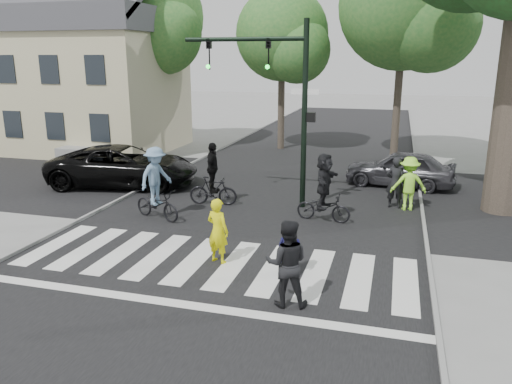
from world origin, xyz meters
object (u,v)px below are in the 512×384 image
cyclist_left (156,188)px  car_grey (400,169)px  pedestrian_child (290,249)px  car_suv (124,166)px  traffic_signal (279,88)px  pedestrian_adult (287,263)px  cyclist_mid (213,180)px  cyclist_right (324,191)px  pedestrian_woman (218,231)px

cyclist_left → car_grey: (7.17, 6.24, -0.28)m
pedestrian_child → car_grey: size_ratio=0.30×
pedestrian_child → car_suv: bearing=-39.3°
traffic_signal → cyclist_left: (-3.22, -2.47, -2.92)m
pedestrian_adult → car_grey: size_ratio=0.44×
cyclist_left → pedestrian_adult: bearing=-40.8°
cyclist_mid → cyclist_right: cyclist_mid is taller
car_suv → cyclist_right: bearing=-116.1°
pedestrian_child → cyclist_right: bearing=-93.1°
car_suv → car_grey: 10.68m
pedestrian_adult → cyclist_mid: bearing=-69.0°
cyclist_mid → pedestrian_woman: bearing=-68.0°
pedestrian_child → car_grey: car_grey is taller
pedestrian_woman → cyclist_mid: cyclist_mid is taller
pedestrian_woman → pedestrian_adult: bearing=158.9°
cyclist_left → car_suv: size_ratio=0.40×
traffic_signal → car_suv: 7.13m
traffic_signal → pedestrian_adult: (1.81, -6.82, -3.00)m
cyclist_left → cyclist_mid: size_ratio=1.06×
pedestrian_child → pedestrian_adult: bearing=98.8°
pedestrian_child → car_suv: 10.12m
cyclist_right → cyclist_left: bearing=-166.6°
pedestrian_adult → car_grey: 10.81m
pedestrian_adult → cyclist_mid: (-3.91, 6.26, -0.03)m
cyclist_mid → car_grey: 7.45m
pedestrian_child → cyclist_left: cyclist_left is taller
pedestrian_child → cyclist_right: cyclist_right is taller
pedestrian_child → pedestrian_adult: (0.24, -1.44, 0.28)m
pedestrian_child → pedestrian_adult: size_ratio=0.69×
pedestrian_woman → cyclist_right: 4.35m
pedestrian_child → car_grey: (2.38, 9.15, 0.08)m
cyclist_mid → car_suv: 4.50m
traffic_signal → cyclist_mid: size_ratio=2.82×
traffic_signal → pedestrian_woman: size_ratio=3.71×
pedestrian_adult → pedestrian_child: bearing=-91.5°
cyclist_left → car_suv: bearing=132.6°
cyclist_mid → car_grey: cyclist_mid is taller
car_suv → car_grey: bearing=-85.3°
car_grey → car_suv: bearing=-66.4°
car_grey → cyclist_left: bearing=-40.8°
cyclist_right → car_suv: 8.38m
pedestrian_woman → traffic_signal: bearing=-75.0°
pedestrian_woman → pedestrian_child: bearing=-169.3°
cyclist_left → cyclist_mid: 2.21m
pedestrian_adult → cyclist_right: bearing=-100.4°
traffic_signal → car_suv: (-6.35, 0.93, -3.12)m
cyclist_left → cyclist_right: 5.10m
pedestrian_woman → pedestrian_adult: pedestrian_adult is taller
pedestrian_woman → pedestrian_child: 1.85m
pedestrian_child → cyclist_right: size_ratio=0.59×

